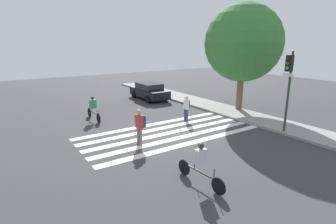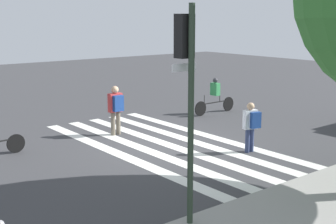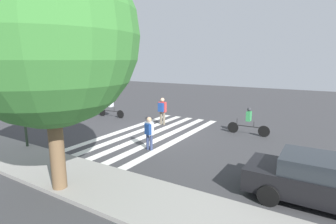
{
  "view_description": "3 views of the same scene",
  "coord_description": "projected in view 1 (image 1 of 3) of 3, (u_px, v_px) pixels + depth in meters",
  "views": [
    {
      "loc": [
        11.63,
        -7.82,
        4.89
      ],
      "look_at": [
        -0.33,
        0.1,
        1.13
      ],
      "focal_mm": 28.0,
      "sensor_mm": 36.0,
      "label": 1
    },
    {
      "loc": [
        9.5,
        11.95,
        4.27
      ],
      "look_at": [
        -0.17,
        -0.19,
        1.08
      ],
      "focal_mm": 50.0,
      "sensor_mm": 36.0,
      "label": 2
    },
    {
      "loc": [
        -8.5,
        12.09,
        4.23
      ],
      "look_at": [
        -0.79,
        -0.59,
        1.28
      ],
      "focal_mm": 28.0,
      "sensor_mm": 36.0,
      "label": 3
    }
  ],
  "objects": [
    {
      "name": "pedestrian_child_with_backpack",
      "position": [
        187.0,
        106.0,
        17.03
      ],
      "size": [
        0.48,
        0.45,
        1.61
      ],
      "rotation": [
        0.0,
        0.0,
        2.86
      ],
      "color": "navy",
      "rests_on": "ground_plane"
    },
    {
      "name": "traffic_light",
      "position": [
        289.0,
        77.0,
        13.83
      ],
      "size": [
        0.6,
        0.5,
        4.51
      ],
      "color": "#283828",
      "rests_on": "ground_plane"
    },
    {
      "name": "sidewalk_curb",
      "position": [
        244.0,
        115.0,
        18.12
      ],
      "size": [
        36.0,
        2.5,
        0.14
      ],
      "color": "gray",
      "rests_on": "ground_plane"
    },
    {
      "name": "cyclist_mid_street",
      "position": [
        201.0,
        162.0,
        9.19
      ],
      "size": [
        2.33,
        0.42,
        1.57
      ],
      "rotation": [
        0.0,
        0.0,
        0.07
      ],
      "color": "black",
      "rests_on": "ground_plane"
    },
    {
      "name": "pedestrian_adult_yellow_jacket",
      "position": [
        140.0,
        124.0,
        12.84
      ],
      "size": [
        0.5,
        0.43,
        1.8
      ],
      "rotation": [
        0.0,
        0.0,
        3.12
      ],
      "color": "#6B6051",
      "rests_on": "ground_plane"
    },
    {
      "name": "cyclist_far_lane",
      "position": [
        93.0,
        107.0,
        17.04
      ],
      "size": [
        2.39,
        0.4,
        1.6
      ],
      "rotation": [
        0.0,
        0.0,
        0.02
      ],
      "color": "black",
      "rests_on": "ground_plane"
    },
    {
      "name": "ground_plane",
      "position": [
        170.0,
        133.0,
        14.8
      ],
      "size": [
        60.0,
        60.0,
        0.0
      ],
      "primitive_type": "plane",
      "color": "#38383A"
    },
    {
      "name": "street_tree",
      "position": [
        243.0,
        43.0,
        18.46
      ],
      "size": [
        5.47,
        5.47,
        7.67
      ],
      "color": "brown",
      "rests_on": "ground_plane"
    },
    {
      "name": "crosswalk_stripes",
      "position": [
        170.0,
        133.0,
        14.8
      ],
      "size": [
        4.22,
        10.0,
        0.01
      ],
      "color": "silver",
      "rests_on": "ground_plane"
    },
    {
      "name": "car_parked_far_curb",
      "position": [
        149.0,
        91.0,
        23.56
      ],
      "size": [
        4.37,
        1.97,
        1.46
      ],
      "rotation": [
        0.0,
        0.0,
        0.0
      ],
      "color": "black",
      "rests_on": "ground_plane"
    }
  ]
}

